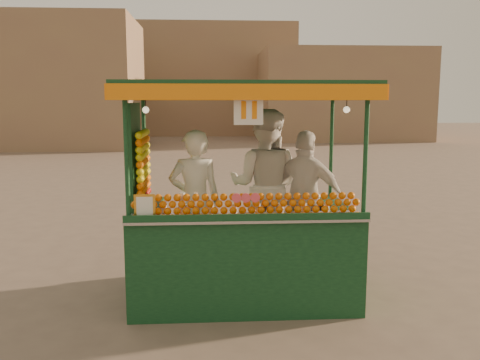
{
  "coord_description": "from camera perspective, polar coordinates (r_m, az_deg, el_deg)",
  "views": [
    {
      "loc": [
        -0.65,
        -5.43,
        2.18
      ],
      "look_at": [
        -0.3,
        0.11,
        1.32
      ],
      "focal_mm": 38.35,
      "sensor_mm": 36.0,
      "label": 1
    }
  ],
  "objects": [
    {
      "name": "building_right",
      "position": [
        30.41,
        11.04,
        9.23
      ],
      "size": [
        9.0,
        6.0,
        5.0
      ],
      "primitive_type": "cube",
      "color": "#8A6F4E",
      "rests_on": "ground"
    },
    {
      "name": "vendor_left",
      "position": [
        5.8,
        -5.05,
        -2.27
      ],
      "size": [
        0.62,
        0.44,
        1.59
      ],
      "rotation": [
        0.0,
        0.0,
        3.25
      ],
      "color": "white",
      "rests_on": "ground"
    },
    {
      "name": "vendor_right",
      "position": [
        6.02,
        7.32,
        -1.99
      ],
      "size": [
        0.99,
        0.76,
        1.57
      ],
      "rotation": [
        0.0,
        0.0,
        2.67
      ],
      "color": "silver",
      "rests_on": "ground"
    },
    {
      "name": "building_left",
      "position": [
        26.78,
        -22.19,
        9.9
      ],
      "size": [
        10.0,
        6.0,
        6.0
      ],
      "primitive_type": "cube",
      "color": "#8A6F4E",
      "rests_on": "ground"
    },
    {
      "name": "juice_cart",
      "position": [
        5.62,
        -0.28,
        -5.69
      ],
      "size": [
        2.61,
        1.69,
        2.37
      ],
      "color": "#0D321A",
      "rests_on": "ground"
    },
    {
      "name": "building_center",
      "position": [
        35.48,
        -5.96,
        10.87
      ],
      "size": [
        14.0,
        7.0,
        7.0
      ],
      "primitive_type": "cube",
      "color": "#8A6F4E",
      "rests_on": "ground"
    },
    {
      "name": "ground",
      "position": [
        5.89,
        3.03,
        -12.97
      ],
      "size": [
        90.0,
        90.0,
        0.0
      ],
      "primitive_type": "plane",
      "color": "brown",
      "rests_on": "ground"
    },
    {
      "name": "vendor_middle",
      "position": [
        6.11,
        2.77,
        -0.62
      ],
      "size": [
        1.05,
        0.92,
        1.81
      ],
      "rotation": [
        0.0,
        0.0,
        2.83
      ],
      "color": "white",
      "rests_on": "ground"
    }
  ]
}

